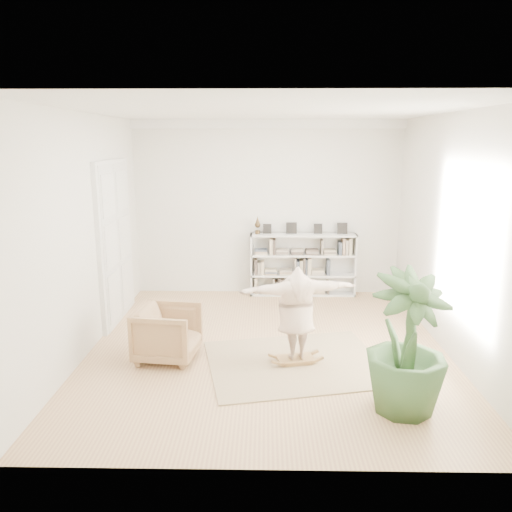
{
  "coord_description": "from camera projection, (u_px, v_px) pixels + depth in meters",
  "views": [
    {
      "loc": [
        -0.04,
        -7.33,
        3.18
      ],
      "look_at": [
        -0.19,
        0.4,
        1.39
      ],
      "focal_mm": 35.0,
      "sensor_mm": 36.0,
      "label": 1
    }
  ],
  "objects": [
    {
      "name": "rug",
      "position": [
        295.0,
        363.0,
        7.29
      ],
      "size": [
        2.86,
        2.48,
        0.02
      ],
      "primitive_type": "cube",
      "rotation": [
        0.0,
        0.0,
        0.21
      ],
      "color": "tan",
      "rests_on": "floor"
    },
    {
      "name": "bookshelf",
      "position": [
        303.0,
        265.0,
        10.44
      ],
      "size": [
        2.2,
        0.35,
        1.64
      ],
      "color": "silver",
      "rests_on": "floor"
    },
    {
      "name": "person",
      "position": [
        296.0,
        310.0,
        7.11
      ],
      "size": [
        1.75,
        0.8,
        1.38
      ],
      "primitive_type": "imported",
      "rotation": [
        0.0,
        0.0,
        3.35
      ],
      "color": "beige",
      "rests_on": "rocker_board"
    },
    {
      "name": "armchair",
      "position": [
        168.0,
        333.0,
        7.38
      ],
      "size": [
        0.98,
        0.96,
        0.8
      ],
      "primitive_type": "imported",
      "rotation": [
        0.0,
        0.0,
        1.45
      ],
      "color": "tan",
      "rests_on": "floor"
    },
    {
      "name": "room_shell",
      "position": [
        268.0,
        124.0,
        9.93
      ],
      "size": [
        6.0,
        6.0,
        6.0
      ],
      "color": "silver",
      "rests_on": "floor"
    },
    {
      "name": "rocker_board",
      "position": [
        296.0,
        359.0,
        7.28
      ],
      "size": [
        0.58,
        0.42,
        0.11
      ],
      "rotation": [
        0.0,
        0.0,
        0.21
      ],
      "color": "olive",
      "rests_on": "rug"
    },
    {
      "name": "doors",
      "position": [
        116.0,
        243.0,
        8.86
      ],
      "size": [
        0.09,
        1.78,
        2.92
      ],
      "color": "white",
      "rests_on": "floor"
    },
    {
      "name": "floor",
      "position": [
        267.0,
        347.0,
        7.86
      ],
      "size": [
        6.0,
        6.0,
        0.0
      ],
      "primitive_type": "plane",
      "color": "#AD7E59",
      "rests_on": "ground"
    },
    {
      "name": "houseplant",
      "position": [
        407.0,
        343.0,
        5.85
      ],
      "size": [
        1.25,
        1.25,
        1.72
      ],
      "primitive_type": "imported",
      "rotation": [
        0.0,
        0.0,
        0.37
      ],
      "color": "#315229",
      "rests_on": "floor"
    }
  ]
}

